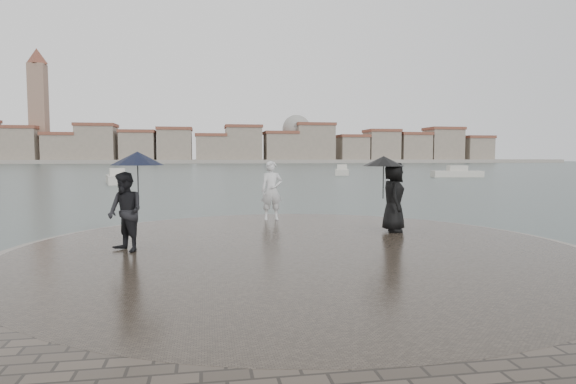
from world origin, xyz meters
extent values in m
plane|color=#2B3835|center=(0.00, 0.00, 0.00)|extent=(400.00, 400.00, 0.00)
cylinder|color=gray|center=(0.00, 3.50, 0.16)|extent=(12.50, 12.50, 0.32)
cylinder|color=#2D261E|center=(0.00, 3.50, 0.18)|extent=(11.90, 11.90, 0.36)
imported|color=silver|center=(0.05, 8.04, 1.26)|extent=(0.66, 0.44, 1.80)
imported|color=black|center=(-3.56, 3.63, 1.18)|extent=(0.99, 1.00, 1.63)
cylinder|color=black|center=(-3.31, 3.73, 1.71)|extent=(0.02, 0.02, 0.90)
cone|color=black|center=(-3.31, 3.73, 2.26)|extent=(1.08, 1.08, 0.28)
imported|color=black|center=(2.82, 5.17, 1.26)|extent=(0.81, 1.01, 1.79)
cylinder|color=black|center=(2.57, 5.27, 1.66)|extent=(0.02, 0.02, 0.90)
cone|color=black|center=(2.57, 5.27, 2.18)|extent=(1.07, 1.07, 0.26)
cube|color=gray|center=(0.00, 163.00, 0.60)|extent=(260.00, 20.00, 1.20)
cube|color=gray|center=(-60.00, 160.00, 5.50)|extent=(11.00, 10.00, 11.00)
cube|color=brown|center=(-60.00, 160.00, 11.50)|extent=(11.60, 10.60, 1.00)
cube|color=gray|center=(-48.00, 160.00, 4.50)|extent=(10.00, 10.00, 9.00)
cube|color=brown|center=(-48.00, 160.00, 9.50)|extent=(10.60, 10.60, 1.00)
cube|color=gray|center=(-37.00, 160.00, 6.00)|extent=(12.00, 10.00, 12.00)
cube|color=brown|center=(-37.00, 160.00, 12.50)|extent=(12.60, 10.60, 1.00)
cube|color=gray|center=(-24.00, 160.00, 5.00)|extent=(11.00, 10.00, 10.00)
cube|color=brown|center=(-24.00, 160.00, 10.50)|extent=(11.60, 10.60, 1.00)
cube|color=gray|center=(-12.00, 160.00, 5.50)|extent=(11.00, 10.00, 11.00)
cube|color=brown|center=(-12.00, 160.00, 11.50)|extent=(11.60, 10.60, 1.00)
cube|color=gray|center=(0.00, 160.00, 4.50)|extent=(10.00, 10.00, 9.00)
cube|color=brown|center=(0.00, 160.00, 9.50)|extent=(10.60, 10.60, 1.00)
cube|color=gray|center=(11.00, 160.00, 6.00)|extent=(12.00, 10.00, 12.00)
cube|color=brown|center=(11.00, 160.00, 12.50)|extent=(12.60, 10.60, 1.00)
cube|color=gray|center=(24.00, 160.00, 5.00)|extent=(11.00, 10.00, 10.00)
cube|color=brown|center=(24.00, 160.00, 10.50)|extent=(11.60, 10.60, 1.00)
cube|color=gray|center=(36.00, 160.00, 6.50)|extent=(13.00, 10.00, 13.00)
cube|color=brown|center=(36.00, 160.00, 13.50)|extent=(13.60, 10.60, 1.00)
cube|color=gray|center=(50.00, 160.00, 4.50)|extent=(10.00, 10.00, 9.00)
cube|color=brown|center=(50.00, 160.00, 9.50)|extent=(10.60, 10.60, 1.00)
cube|color=gray|center=(61.00, 160.00, 5.50)|extent=(11.00, 10.00, 11.00)
cube|color=brown|center=(61.00, 160.00, 11.50)|extent=(11.60, 10.60, 1.00)
cube|color=gray|center=(73.00, 160.00, 5.00)|extent=(11.00, 10.00, 10.00)
cube|color=brown|center=(73.00, 160.00, 10.50)|extent=(11.60, 10.60, 1.00)
cube|color=gray|center=(85.00, 160.00, 6.00)|extent=(12.00, 10.00, 12.00)
cube|color=brown|center=(85.00, 160.00, 12.50)|extent=(12.60, 10.60, 1.00)
cube|color=gray|center=(98.00, 160.00, 4.50)|extent=(10.00, 10.00, 9.00)
cube|color=brown|center=(98.00, 160.00, 9.50)|extent=(10.60, 10.60, 1.00)
cube|color=#846654|center=(-55.00, 162.00, 16.00)|extent=(5.00, 5.00, 32.00)
cone|color=brown|center=(-55.00, 162.00, 34.50)|extent=(6.80, 6.80, 5.00)
sphere|color=gray|center=(30.00, 162.00, 12.00)|extent=(10.00, 10.00, 10.00)
cube|color=#BBB6A8|center=(-9.35, 36.04, 0.25)|extent=(2.79, 5.72, 0.90)
cube|color=#BBB6A8|center=(-9.35, 36.04, 0.85)|extent=(1.62, 2.22, 0.90)
cube|color=#BBB6A8|center=(25.76, 43.19, 0.25)|extent=(5.67, 2.35, 0.90)
cube|color=#BBB6A8|center=(25.76, 43.19, 0.85)|extent=(2.15, 1.47, 0.90)
cube|color=#BBB6A8|center=(14.90, 51.69, 0.25)|extent=(3.02, 5.73, 0.90)
cube|color=#BBB6A8|center=(14.90, 51.69, 0.85)|extent=(1.70, 2.25, 0.90)
camera|label=1|loc=(-1.94, -6.50, 2.30)|focal=30.00mm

